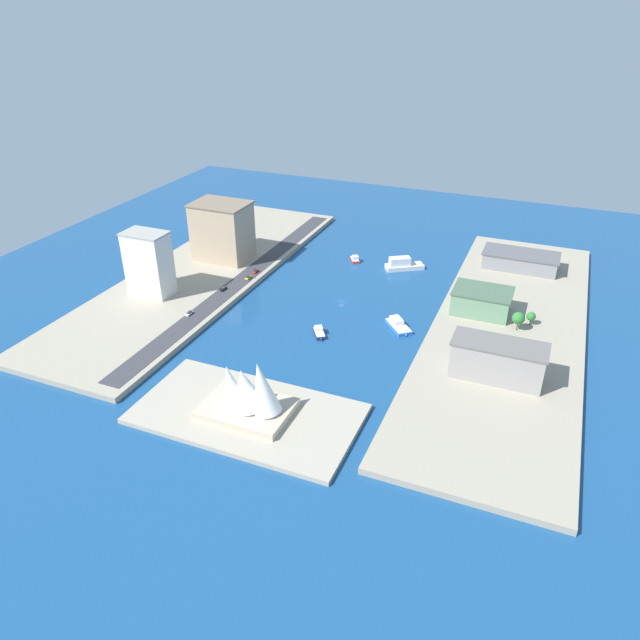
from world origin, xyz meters
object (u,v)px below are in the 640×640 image
Objects in this scene: terminal_long_green at (482,301)px; traffic_light_waterfront at (255,272)px; catamaran_blue at (398,325)px; pickup_red at (255,271)px; suv_black at (224,289)px; hotel_broad_white at (149,264)px; taxi_yellow_cab at (248,277)px; carpark_squat_concrete at (498,360)px; ferry_white_commuter at (403,265)px; tugboat_red at (355,259)px; apartment_midrise_tan at (222,231)px; warehouse_low_gray at (520,260)px; patrol_launch_navy at (319,332)px; van_white at (189,313)px; opera_landmark at (248,393)px.

terminal_long_green reaches higher than traffic_light_waterfront.
catamaran_blue is 4.06× the size of pickup_red.
pickup_red is 27.78m from suv_black.
taxi_yellow_cab is at bearing -137.37° from hotel_broad_white.
hotel_broad_white is 57.96m from traffic_light_waterfront.
carpark_squat_concrete reaches higher than catamaran_blue.
traffic_light_waterfront reaches higher than ferry_white_commuter.
apartment_midrise_tan is at bearing 23.01° from tugboat_red.
warehouse_low_gray is 159.43m from taxi_yellow_cab.
hotel_broad_white is at bearing 46.65° from tugboat_red.
warehouse_low_gray is 66.15m from terminal_long_green.
apartment_midrise_tan reaches higher than patrol_launch_navy.
catamaran_blue is (-47.52, 69.90, -0.01)m from tugboat_red.
apartment_midrise_tan is (168.88, 53.57, 12.53)m from warehouse_low_gray.
ferry_white_commuter reaches higher than patrol_launch_navy.
patrol_launch_navy is 2.19× the size of van_white.
taxi_yellow_cab reaches higher than suv_black.
hotel_broad_white reaches higher than traffic_light_waterfront.
patrol_launch_navy is at bearing 145.66° from apartment_midrise_tan.
warehouse_low_gray is at bearing -154.81° from pickup_red.
carpark_squat_concrete reaches higher than suv_black.
patrol_launch_navy is 69.40m from opera_landmark.
taxi_yellow_cab is (75.74, 53.36, 0.81)m from ferry_white_commuter.
opera_landmark is at bearing 94.91° from tugboat_red.
warehouse_low_gray is 1.24× the size of opera_landmark.
opera_landmark is at bearing 125.91° from suv_black.
tugboat_red is 87.48m from suv_black.
tugboat_red is at bearing -45.39° from carpark_squat_concrete.
opera_landmark is (84.51, 60.70, 0.21)m from carpark_squat_concrete.
traffic_light_waterfront reaches higher than patrol_launch_navy.
terminal_long_green is at bearing 152.70° from tugboat_red.
terminal_long_green is (15.36, -56.83, -2.09)m from carpark_squat_concrete.
catamaran_blue is at bearing 164.42° from pickup_red.
terminal_long_green is 4.46× the size of traffic_light_waterfront.
catamaran_blue is at bearing 37.43° from terminal_long_green.
van_white is (-21.87, 71.26, -16.36)m from apartment_midrise_tan.
patrol_launch_navy is 68.30m from suv_black.
carpark_squat_concrete is 7.82× the size of suv_black.
taxi_yellow_cab is at bearing 28.30° from warehouse_low_gray.
suv_black is (133.67, 28.43, -5.24)m from terminal_long_green.
patrol_launch_navy is at bearing -170.60° from van_white.
pickup_red is (45.59, 43.93, 2.21)m from tugboat_red.
terminal_long_green is 136.38m from opera_landmark.
ferry_white_commuter is 4.71× the size of suv_black.
tugboat_red is 0.30× the size of hotel_broad_white.
van_white is at bearing 78.69° from traffic_light_waterfront.
tugboat_red is at bearing -130.34° from taxi_yellow_cab.
pickup_red is (-28.24, 12.59, -16.32)m from apartment_midrise_tan.
taxi_yellow_cab is 0.71× the size of traffic_light_waterfront.
terminal_long_green is 5.54× the size of van_white.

